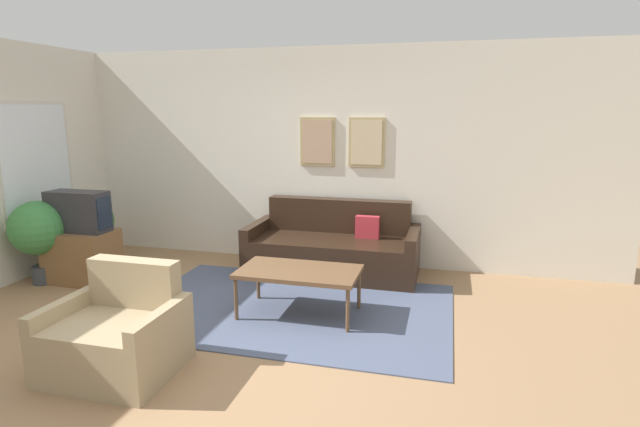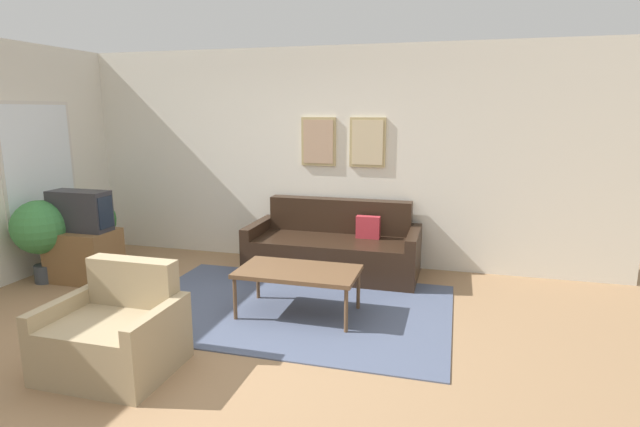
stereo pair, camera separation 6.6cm
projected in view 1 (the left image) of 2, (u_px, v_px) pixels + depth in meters
ground_plane at (202, 348)px, 4.13m from camera, size 16.00×16.00×0.00m
area_rug at (292, 308)px, 4.96m from camera, size 3.11×2.09×0.01m
wall_back at (297, 157)px, 6.38m from camera, size 8.00×0.09×2.70m
couch at (334, 249)px, 6.01m from camera, size 2.02×0.90×0.86m
coffee_table at (299, 273)px, 4.73m from camera, size 1.14×0.64×0.45m
tv_stand at (83, 256)px, 5.72m from camera, size 0.72×0.52×0.59m
tv at (78, 211)px, 5.62m from camera, size 0.69×0.28×0.46m
armchair at (117, 336)px, 3.74m from camera, size 0.91×0.76×0.79m
potted_plant_tall at (38, 230)px, 5.57m from camera, size 0.61×0.61×0.95m
potted_plant_by_window at (88, 233)px, 6.24m from camera, size 0.41×0.41×0.67m
potted_plant_small at (91, 224)px, 6.21m from camera, size 0.55×0.55×0.86m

